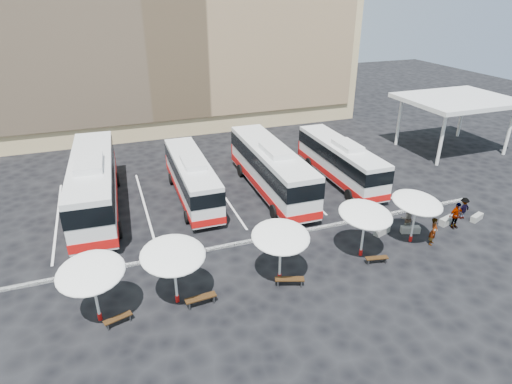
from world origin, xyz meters
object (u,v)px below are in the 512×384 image
object	(u,v)px
sunshade_1	(173,255)
passenger_3	(463,208)
bus_1	(192,177)
conc_bench_3	(477,218)
wood_bench_0	(118,319)
conc_bench_2	(447,221)
bus_3	(340,160)
sunshade_0	(91,273)
sunshade_4	(417,203)
wood_bench_3	(377,259)
conc_bench_0	(382,231)
bus_2	(271,167)
passenger_2	(456,215)
sunshade_3	(366,214)
wood_bench_2	(290,280)
wood_bench_1	(201,299)
bus_0	(94,182)
sunshade_2	(281,237)
passenger_1	(407,218)
conc_bench_1	(410,230)
passenger_0	(434,231)

from	to	relation	value
sunshade_1	passenger_3	distance (m)	20.55
bus_1	conc_bench_3	bearing A→B (deg)	-28.90
wood_bench_0	conc_bench_2	bearing A→B (deg)	6.11
bus_3	sunshade_0	xyz separation A→B (m)	(-19.40, -10.78, 0.98)
sunshade_4	conc_bench_3	size ratio (longest dim) A/B	3.64
bus_1	bus_3	distance (m)	12.26
wood_bench_3	conc_bench_0	size ratio (longest dim) A/B	1.11
passenger_3	bus_2	bearing A→B (deg)	-38.48
conc_bench_0	passenger_2	xyz separation A→B (m)	(5.01, -0.99, 0.70)
sunshade_3	sunshade_4	xyz separation A→B (m)	(3.85, 0.27, -0.05)
sunshade_3	wood_bench_2	size ratio (longest dim) A/B	2.38
bus_1	wood_bench_1	world-z (taller)	bus_1
sunshade_4	sunshade_3	bearing A→B (deg)	-176.04
conc_bench_3	bus_0	bearing A→B (deg)	156.54
sunshade_2	conc_bench_3	size ratio (longest dim) A/B	3.05
bus_0	passenger_3	world-z (taller)	bus_0
conc_bench_2	conc_bench_3	size ratio (longest dim) A/B	1.15
bus_2	conc_bench_0	world-z (taller)	bus_2
sunshade_0	sunshade_3	size ratio (longest dim) A/B	0.99
bus_1	passenger_1	size ratio (longest dim) A/B	6.16
conc_bench_1	wood_bench_2	bearing A→B (deg)	-166.43
sunshade_3	conc_bench_1	bearing A→B (deg)	14.15
wood_bench_3	passenger_2	world-z (taller)	passenger_2
sunshade_0	passenger_1	bearing A→B (deg)	5.82
wood_bench_2	wood_bench_1	bearing A→B (deg)	178.44
sunshade_4	conc_bench_0	world-z (taller)	sunshade_4
wood_bench_1	passenger_3	size ratio (longest dim) A/B	1.03
wood_bench_0	conc_bench_3	distance (m)	24.18
passenger_1	passenger_0	bearing A→B (deg)	119.31
sunshade_3	wood_bench_2	world-z (taller)	sunshade_3
conc_bench_2	wood_bench_3	bearing A→B (deg)	-162.39
bus_2	bus_3	size ratio (longest dim) A/B	1.14
sunshade_1	passenger_0	xyz separation A→B (m)	(16.09, -0.04, -1.94)
sunshade_0	passenger_2	xyz separation A→B (m)	(22.67, 1.13, -1.86)
sunshade_1	sunshade_0	bearing A→B (deg)	-179.48
sunshade_3	passenger_3	distance (m)	9.49
wood_bench_3	bus_2	bearing A→B (deg)	101.02
wood_bench_3	passenger_2	size ratio (longest dim) A/B	0.73
bus_3	wood_bench_0	size ratio (longest dim) A/B	8.05
conc_bench_3	wood_bench_2	bearing A→B (deg)	-171.93
bus_2	sunshade_1	bearing A→B (deg)	-130.68
sunshade_1	passenger_3	xyz separation A→B (m)	(20.35, 1.93, -2.06)
bus_0	passenger_1	bearing A→B (deg)	-24.88
bus_1	sunshade_0	size ratio (longest dim) A/B	2.89
sunshade_0	sunshade_4	bearing A→B (deg)	2.18
bus_3	sunshade_2	xyz separation A→B (m)	(-9.96, -10.87, 0.97)
passenger_2	wood_bench_2	bearing A→B (deg)	-172.24
conc_bench_0	sunshade_0	bearing A→B (deg)	-173.18
bus_1	wood_bench_1	xyz separation A→B (m)	(-2.29, -12.19, -1.40)
sunshade_4	wood_bench_1	world-z (taller)	sunshade_4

